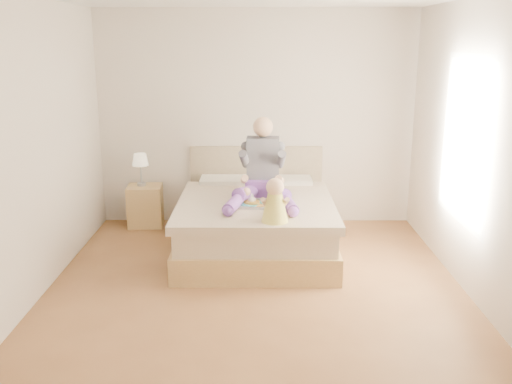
{
  "coord_description": "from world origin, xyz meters",
  "views": [
    {
      "loc": [
        0.03,
        -5.12,
        2.31
      ],
      "look_at": [
        0.0,
        0.76,
        0.74
      ],
      "focal_mm": 40.0,
      "sensor_mm": 36.0,
      "label": 1
    }
  ],
  "objects_px": {
    "nightstand": "(145,206)",
    "tray": "(260,203)",
    "adult": "(262,174)",
    "bed": "(256,221)",
    "baby": "(275,204)"
  },
  "relations": [
    {
      "from": "baby",
      "to": "bed",
      "type": "bearing_deg",
      "value": 101.17
    },
    {
      "from": "nightstand",
      "to": "adult",
      "type": "distance_m",
      "value": 1.83
    },
    {
      "from": "bed",
      "to": "tray",
      "type": "xyz_separation_m",
      "value": [
        0.05,
        -0.37,
        0.32
      ]
    },
    {
      "from": "nightstand",
      "to": "tray",
      "type": "bearing_deg",
      "value": -43.06
    },
    {
      "from": "nightstand",
      "to": "adult",
      "type": "height_order",
      "value": "adult"
    },
    {
      "from": "nightstand",
      "to": "tray",
      "type": "distance_m",
      "value": 1.91
    },
    {
      "from": "nightstand",
      "to": "baby",
      "type": "bearing_deg",
      "value": -51.37
    },
    {
      "from": "adult",
      "to": "baby",
      "type": "xyz_separation_m",
      "value": [
        0.11,
        -0.86,
        -0.09
      ]
    },
    {
      "from": "bed",
      "to": "tray",
      "type": "bearing_deg",
      "value": -82.89
    },
    {
      "from": "bed",
      "to": "baby",
      "type": "distance_m",
      "value": 1.05
    },
    {
      "from": "nightstand",
      "to": "tray",
      "type": "relative_size",
      "value": 1.09
    },
    {
      "from": "adult",
      "to": "tray",
      "type": "bearing_deg",
      "value": -93.04
    },
    {
      "from": "adult",
      "to": "baby",
      "type": "height_order",
      "value": "adult"
    },
    {
      "from": "nightstand",
      "to": "tray",
      "type": "height_order",
      "value": "tray"
    },
    {
      "from": "bed",
      "to": "nightstand",
      "type": "bearing_deg",
      "value": 150.72
    }
  ]
}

